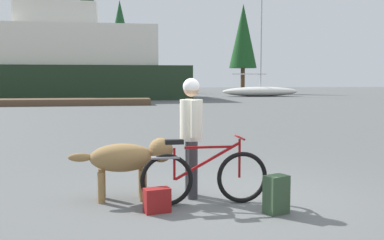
{
  "coord_description": "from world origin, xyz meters",
  "views": [
    {
      "loc": [
        -1.53,
        -6.01,
        1.66
      ],
      "look_at": [
        -0.36,
        0.85,
        1.03
      ],
      "focal_mm": 42.82,
      "sensor_mm": 36.0,
      "label": 1
    }
  ],
  "objects_px": {
    "bicycle": "(204,176)",
    "sailboat_moored": "(260,91)",
    "handbag_pannier": "(157,200)",
    "ferry_boat": "(29,64)",
    "backpack": "(276,194)",
    "dog": "(128,158)",
    "person_cyclist": "(191,126)"
  },
  "relations": [
    {
      "from": "handbag_pannier",
      "to": "sailboat_moored",
      "type": "relative_size",
      "value": 0.04
    },
    {
      "from": "dog",
      "to": "backpack",
      "type": "bearing_deg",
      "value": -28.56
    },
    {
      "from": "person_cyclist",
      "to": "backpack",
      "type": "relative_size",
      "value": 3.51
    },
    {
      "from": "person_cyclist",
      "to": "dog",
      "type": "relative_size",
      "value": 1.18
    },
    {
      "from": "handbag_pannier",
      "to": "ferry_boat",
      "type": "distance_m",
      "value": 34.95
    },
    {
      "from": "person_cyclist",
      "to": "handbag_pannier",
      "type": "relative_size",
      "value": 5.22
    },
    {
      "from": "bicycle",
      "to": "sailboat_moored",
      "type": "relative_size",
      "value": 0.19
    },
    {
      "from": "bicycle",
      "to": "person_cyclist",
      "type": "distance_m",
      "value": 0.76
    },
    {
      "from": "bicycle",
      "to": "sailboat_moored",
      "type": "height_order",
      "value": "sailboat_moored"
    },
    {
      "from": "bicycle",
      "to": "sailboat_moored",
      "type": "xyz_separation_m",
      "value": [
        12.48,
        35.82,
        0.13
      ]
    },
    {
      "from": "dog",
      "to": "sailboat_moored",
      "type": "distance_m",
      "value": 37.87
    },
    {
      "from": "dog",
      "to": "backpack",
      "type": "height_order",
      "value": "dog"
    },
    {
      "from": "person_cyclist",
      "to": "backpack",
      "type": "height_order",
      "value": "person_cyclist"
    },
    {
      "from": "person_cyclist",
      "to": "handbag_pannier",
      "type": "xyz_separation_m",
      "value": [
        -0.55,
        -0.68,
        -0.85
      ]
    },
    {
      "from": "person_cyclist",
      "to": "handbag_pannier",
      "type": "height_order",
      "value": "person_cyclist"
    },
    {
      "from": "backpack",
      "to": "handbag_pannier",
      "type": "xyz_separation_m",
      "value": [
        -1.45,
        0.29,
        -0.09
      ]
    },
    {
      "from": "person_cyclist",
      "to": "ferry_boat",
      "type": "distance_m",
      "value": 34.36
    },
    {
      "from": "person_cyclist",
      "to": "dog",
      "type": "bearing_deg",
      "value": -179.98
    },
    {
      "from": "bicycle",
      "to": "sailboat_moored",
      "type": "distance_m",
      "value": 37.93
    },
    {
      "from": "backpack",
      "to": "person_cyclist",
      "type": "bearing_deg",
      "value": 132.97
    },
    {
      "from": "bicycle",
      "to": "sailboat_moored",
      "type": "bearing_deg",
      "value": 70.79
    },
    {
      "from": "backpack",
      "to": "sailboat_moored",
      "type": "bearing_deg",
      "value": 72.2
    },
    {
      "from": "sailboat_moored",
      "to": "handbag_pannier",
      "type": "bearing_deg",
      "value": -109.99
    },
    {
      "from": "bicycle",
      "to": "backpack",
      "type": "height_order",
      "value": "bicycle"
    },
    {
      "from": "bicycle",
      "to": "ferry_boat",
      "type": "bearing_deg",
      "value": 103.47
    },
    {
      "from": "ferry_boat",
      "to": "dog",
      "type": "bearing_deg",
      "value": -77.95
    },
    {
      "from": "person_cyclist",
      "to": "sailboat_moored",
      "type": "xyz_separation_m",
      "value": [
        12.58,
        35.4,
        -0.49
      ]
    },
    {
      "from": "person_cyclist",
      "to": "ferry_boat",
      "type": "height_order",
      "value": "ferry_boat"
    },
    {
      "from": "dog",
      "to": "handbag_pannier",
      "type": "bearing_deg",
      "value": -64.07
    },
    {
      "from": "bicycle",
      "to": "dog",
      "type": "height_order",
      "value": "bicycle"
    },
    {
      "from": "dog",
      "to": "handbag_pannier",
      "type": "relative_size",
      "value": 4.44
    },
    {
      "from": "handbag_pannier",
      "to": "sailboat_moored",
      "type": "height_order",
      "value": "sailboat_moored"
    }
  ]
}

